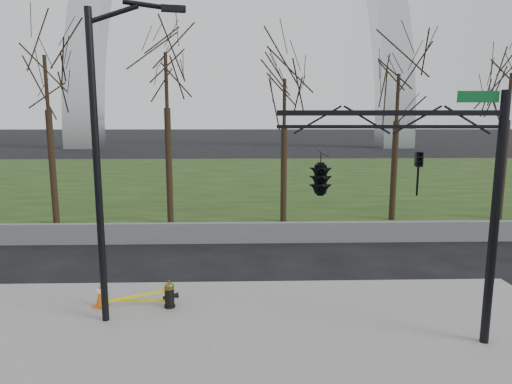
{
  "coord_description": "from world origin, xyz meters",
  "views": [
    {
      "loc": [
        0.39,
        -10.81,
        5.35
      ],
      "look_at": [
        0.77,
        2.0,
        3.25
      ],
      "focal_mm": 30.89,
      "sensor_mm": 36.0,
      "label": 1
    }
  ],
  "objects_px": {
    "traffic_signal_mast": "(354,174)",
    "traffic_cone": "(100,295)",
    "fire_hydrant": "(170,295)",
    "street_light": "(105,146)"
  },
  "relations": [
    {
      "from": "traffic_signal_mast",
      "to": "traffic_cone",
      "type": "bearing_deg",
      "value": 164.45
    },
    {
      "from": "fire_hydrant",
      "to": "street_light",
      "type": "bearing_deg",
      "value": -167.22
    },
    {
      "from": "fire_hydrant",
      "to": "traffic_signal_mast",
      "type": "relative_size",
      "value": 0.13
    },
    {
      "from": "fire_hydrant",
      "to": "traffic_signal_mast",
      "type": "distance_m",
      "value": 6.25
    },
    {
      "from": "fire_hydrant",
      "to": "street_light",
      "type": "relative_size",
      "value": 0.09
    },
    {
      "from": "fire_hydrant",
      "to": "street_light",
      "type": "height_order",
      "value": "street_light"
    },
    {
      "from": "traffic_cone",
      "to": "street_light",
      "type": "height_order",
      "value": "street_light"
    },
    {
      "from": "traffic_cone",
      "to": "traffic_signal_mast",
      "type": "distance_m",
      "value": 7.87
    },
    {
      "from": "fire_hydrant",
      "to": "traffic_cone",
      "type": "relative_size",
      "value": 1.19
    },
    {
      "from": "fire_hydrant",
      "to": "street_light",
      "type": "xyz_separation_m",
      "value": [
        -1.35,
        -0.73,
        4.24
      ]
    }
  ]
}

